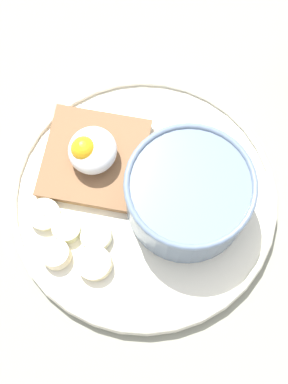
% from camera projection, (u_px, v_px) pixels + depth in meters
% --- Properties ---
extents(ground_plane, '(1.20, 1.20, 0.02)m').
position_uv_depth(ground_plane, '(144.00, 204.00, 0.57)').
color(ground_plane, gray).
rests_on(ground_plane, ground).
extents(plate, '(0.28, 0.28, 0.02)m').
position_uv_depth(plate, '(144.00, 199.00, 0.56)').
color(plate, silver).
rests_on(plate, ground_plane).
extents(oatmeal_bowl, '(0.12, 0.12, 0.07)m').
position_uv_depth(oatmeal_bowl, '(188.00, 196.00, 0.52)').
color(oatmeal_bowl, slate).
rests_on(oatmeal_bowl, plate).
extents(toast_slice, '(0.11, 0.11, 0.01)m').
position_uv_depth(toast_slice, '(94.00, 158.00, 0.56)').
color(toast_slice, brown).
rests_on(toast_slice, plate).
extents(poached_egg, '(0.05, 0.05, 0.04)m').
position_uv_depth(poached_egg, '(91.00, 150.00, 0.54)').
color(poached_egg, white).
rests_on(poached_egg, toast_slice).
extents(banana_slice_front, '(0.04, 0.04, 0.01)m').
position_uv_depth(banana_slice_front, '(96.00, 235.00, 0.54)').
color(banana_slice_front, '#F4EEBE').
rests_on(banana_slice_front, plate).
extents(banana_slice_left, '(0.05, 0.05, 0.02)m').
position_uv_depth(banana_slice_left, '(95.00, 263.00, 0.52)').
color(banana_slice_left, beige).
rests_on(banana_slice_left, plate).
extents(banana_slice_back, '(0.04, 0.04, 0.01)m').
position_uv_depth(banana_slice_back, '(67.00, 228.00, 0.54)').
color(banana_slice_back, '#EBECB0').
rests_on(banana_slice_back, plate).
extents(banana_slice_right, '(0.04, 0.04, 0.02)m').
position_uv_depth(banana_slice_right, '(56.00, 255.00, 0.53)').
color(banana_slice_right, beige).
rests_on(banana_slice_right, plate).
extents(banana_slice_inner, '(0.05, 0.05, 0.01)m').
position_uv_depth(banana_slice_inner, '(44.00, 215.00, 0.54)').
color(banana_slice_inner, beige).
rests_on(banana_slice_inner, plate).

